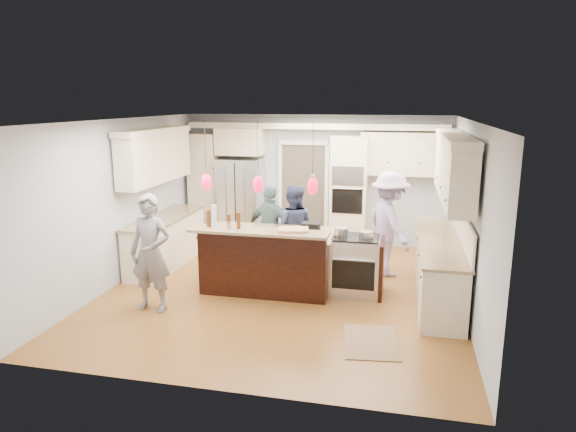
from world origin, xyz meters
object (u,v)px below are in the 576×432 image
refrigerator (240,201)px  kitchen_island (269,259)px  person_far_left (293,229)px  person_bar_end (151,253)px  island_range (357,265)px

refrigerator → kitchen_island: refrigerator is taller
person_far_left → kitchen_island: bearing=75.6°
person_bar_end → person_far_left: bearing=53.6°
refrigerator → person_far_left: refrigerator is taller
kitchen_island → person_far_left: size_ratio=1.34×
refrigerator → person_bar_end: refrigerator is taller
refrigerator → person_bar_end: bearing=-92.1°
refrigerator → person_bar_end: (-0.14, -3.79, -0.05)m
island_range → person_bar_end: 3.15m
refrigerator → kitchen_island: bearing=-63.1°
island_range → person_far_left: bearing=146.7°
island_range → person_far_left: (-1.20, 0.79, 0.33)m
refrigerator → person_far_left: size_ratio=1.15×
person_bar_end → person_far_left: size_ratio=1.09×
person_bar_end → kitchen_island: bearing=42.1°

